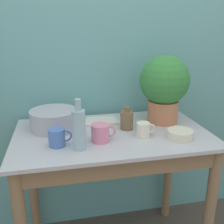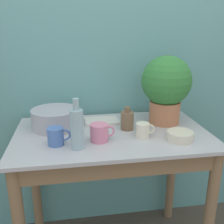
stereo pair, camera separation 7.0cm
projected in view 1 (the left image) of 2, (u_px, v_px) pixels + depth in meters
wall_back at (100, 63)px, 1.73m from camera, size 6.00×0.05×2.40m
counter_table at (113, 165)px, 1.52m from camera, size 1.09×0.65×0.86m
potted_plant at (164, 85)px, 1.57m from camera, size 0.30×0.30×0.41m
bowl_wash_large at (54, 119)px, 1.52m from camera, size 0.27×0.27×0.11m
bottle_tall at (79, 129)px, 1.25m from camera, size 0.06×0.06×0.25m
bottle_short at (127, 120)px, 1.51m from camera, size 0.08×0.08×0.13m
mug_blue at (57, 137)px, 1.30m from camera, size 0.12×0.08×0.09m
mug_pink at (101, 133)px, 1.35m from camera, size 0.13×0.09×0.09m
mug_cream at (143, 130)px, 1.41m from camera, size 0.10×0.07×0.08m
bowl_small_cream at (180, 134)px, 1.39m from camera, size 0.14×0.14×0.05m
tray_board at (100, 121)px, 1.63m from camera, size 0.21×0.14×0.02m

